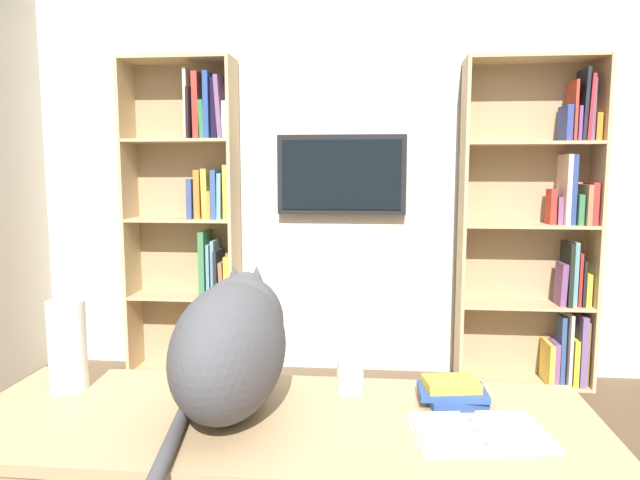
{
  "coord_description": "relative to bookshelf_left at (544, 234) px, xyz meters",
  "views": [
    {
      "loc": [
        -0.18,
        1.74,
        1.4
      ],
      "look_at": [
        0.11,
        -1.13,
        1.05
      ],
      "focal_mm": 32.3,
      "sensor_mm": 36.0,
      "label": 1
    }
  ],
  "objects": [
    {
      "name": "wall_back",
      "position": [
        1.25,
        -0.17,
        0.36
      ],
      "size": [
        4.52,
        0.06,
        2.7
      ],
      "primitive_type": "cube",
      "color": "silver",
      "rests_on": "ground"
    },
    {
      "name": "bookshelf_left",
      "position": [
        0.0,
        0.0,
        0.0
      ],
      "size": [
        0.85,
        0.28,
        2.1
      ],
      "color": "tan",
      "rests_on": "ground"
    },
    {
      "name": "bookshelf_right",
      "position": [
        2.3,
        0.0,
        0.04
      ],
      "size": [
        0.75,
        0.28,
        2.14
      ],
      "color": "tan",
      "rests_on": "ground"
    },
    {
      "name": "wall_mounted_tv",
      "position": [
        1.32,
        -0.08,
        0.38
      ],
      "size": [
        0.87,
        0.07,
        0.53
      ],
      "color": "black"
    },
    {
      "name": "desk",
      "position": [
        1.33,
        2.38,
        -0.35
      ],
      "size": [
        1.7,
        0.62,
        0.75
      ],
      "color": "tan",
      "rests_on": "ground"
    },
    {
      "name": "cat",
      "position": [
        1.46,
        2.32,
        -0.05
      ],
      "size": [
        0.29,
        0.69,
        0.37
      ],
      "color": "#4C4C51",
      "rests_on": "desk"
    },
    {
      "name": "open_binder",
      "position": [
        0.82,
        2.42,
        -0.23
      ],
      "size": [
        0.36,
        0.27,
        0.02
      ],
      "color": "white",
      "rests_on": "desk"
    },
    {
      "name": "paper_towel_roll",
      "position": [
        1.99,
        2.22,
        -0.11
      ],
      "size": [
        0.11,
        0.11,
        0.27
      ],
      "primitive_type": "cylinder",
      "color": "white",
      "rests_on": "desk"
    },
    {
      "name": "coffee_mug",
      "position": [
        1.15,
        2.17,
        -0.19
      ],
      "size": [
        0.08,
        0.08,
        0.1
      ],
      "primitive_type": "cylinder",
      "color": "white",
      "rests_on": "desk"
    },
    {
      "name": "desk_book_stack",
      "position": [
        0.86,
        2.22,
        -0.21
      ],
      "size": [
        0.19,
        0.16,
        0.07
      ],
      "color": "#2D4C93",
      "rests_on": "desk"
    }
  ]
}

